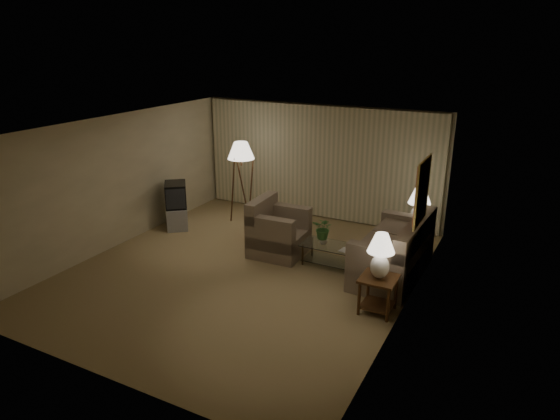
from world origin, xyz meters
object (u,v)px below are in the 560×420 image
at_px(side_table_far, 416,235).
at_px(ottoman, 258,228).
at_px(sofa, 392,253).
at_px(floor_lamp, 242,181).
at_px(vase, 323,240).
at_px(table_lamp_far, 419,203).
at_px(armchair, 279,233).
at_px(crt_tv, 176,195).
at_px(tv_cabinet, 177,217).
at_px(side_table_near, 378,288).
at_px(table_lamp_near, 381,252).
at_px(coffee_table, 330,252).

distance_m(side_table_far, ottoman, 3.36).
bearing_deg(sofa, floor_lamp, -104.87).
bearing_deg(vase, table_lamp_far, 42.77).
height_order(armchair, ottoman, armchair).
height_order(side_table_far, crt_tv, crt_tv).
xyz_separation_m(crt_tv, floor_lamp, (1.12, 1.04, 0.22)).
distance_m(table_lamp_far, tv_cabinet, 5.37).
bearing_deg(side_table_near, floor_lamp, 147.69).
relative_size(armchair, side_table_far, 1.89).
height_order(armchair, crt_tv, crt_tv).
bearing_deg(side_table_far, vase, -137.23).
height_order(sofa, table_lamp_near, table_lamp_near).
relative_size(side_table_near, crt_tv, 0.76).
bearing_deg(floor_lamp, sofa, -17.39).
bearing_deg(tv_cabinet, crt_tv, 0.00).
xyz_separation_m(table_lamp_near, tv_cabinet, (-5.20, 1.54, -0.79)).
relative_size(side_table_near, side_table_far, 1.00).
xyz_separation_m(tv_cabinet, vase, (3.74, -0.29, 0.24)).
height_order(table_lamp_far, ottoman, table_lamp_far).
height_order(sofa, side_table_far, sofa).
height_order(sofa, crt_tv, crt_tv).
relative_size(coffee_table, vase, 6.91).
bearing_deg(coffee_table, sofa, 4.93).
distance_m(sofa, coffee_table, 1.18).
xyz_separation_m(side_table_near, crt_tv, (-5.20, 1.54, 0.36)).
xyz_separation_m(coffee_table, crt_tv, (-3.89, 0.29, 0.50)).
xyz_separation_m(floor_lamp, ottoman, (0.79, -0.65, -0.81)).
bearing_deg(vase, side_table_far, 42.77).
height_order(tv_cabinet, vase, vase).
relative_size(tv_cabinet, floor_lamp, 0.45).
relative_size(table_lamp_far, tv_cabinet, 0.89).
height_order(side_table_near, ottoman, side_table_near).
bearing_deg(side_table_near, table_lamp_far, 90.00).
bearing_deg(ottoman, table_lamp_far, 11.48).
xyz_separation_m(sofa, tv_cabinet, (-5.05, 0.19, -0.20)).
height_order(floor_lamp, vase, floor_lamp).
bearing_deg(crt_tv, tv_cabinet, 0.00).
distance_m(coffee_table, ottoman, 2.09).
relative_size(armchair, table_lamp_near, 1.54).
distance_m(table_lamp_far, floor_lamp, 4.08).
relative_size(side_table_near, ottoman, 1.08).
xyz_separation_m(armchair, vase, (0.97, -0.05, 0.05)).
height_order(table_lamp_far, coffee_table, table_lamp_far).
bearing_deg(coffee_table, armchair, 177.54).
xyz_separation_m(sofa, armchair, (-2.28, -0.05, -0.00)).
relative_size(armchair, vase, 7.22).
xyz_separation_m(sofa, table_lamp_far, (0.15, 1.25, 0.60)).
relative_size(side_table_far, vase, 3.81).
height_order(side_table_far, tv_cabinet, side_table_far).
xyz_separation_m(table_lamp_far, crt_tv, (-5.20, -1.06, -0.28)).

